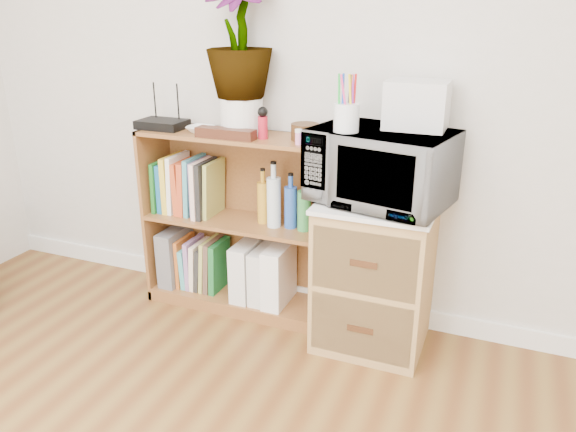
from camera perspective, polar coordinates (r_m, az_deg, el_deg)
The scene contains 21 objects.
skirting_board at distance 3.10m, azimuth 2.17°, elevation -8.15°, with size 4.00×0.02×0.10m, color white.
bookshelf at distance 2.93m, azimuth -5.10°, elevation -0.81°, with size 1.00×0.30×0.95m, color brown.
wicker_unit at distance 2.68m, azimuth 8.76°, elevation -6.04°, with size 0.50×0.45×0.70m, color #9E7542.
microwave at distance 2.48m, azimuth 9.37°, elevation 4.94°, with size 0.59×0.40×0.33m, color silver.
pen_cup at distance 2.38m, azimuth 5.95°, elevation 9.92°, with size 0.11×0.11×0.12m, color white.
small_appliance at distance 2.48m, azimuth 12.99°, elevation 10.96°, with size 0.26×0.21×0.20m, color silver.
router at distance 2.98m, azimuth -12.65°, elevation 9.09°, with size 0.24×0.16×0.04m, color black.
white_bowl at distance 2.85m, azimuth -8.91°, elevation 8.71°, with size 0.13×0.13×0.03m, color white.
plant_pot at distance 2.78m, azimuth -4.72°, elevation 10.11°, with size 0.21×0.21×0.18m, color white.
potted_plant at distance 2.74m, azimuth -4.96°, elevation 17.76°, with size 0.32×0.32×0.56m, color #3A692A.
trinket_box at distance 2.70m, azimuth -6.36°, elevation 8.35°, with size 0.30×0.07×0.05m, color #35180E.
kokeshi_doll at distance 2.68m, azimuth -2.57°, elevation 8.95°, with size 0.05×0.05×0.10m, color #B41629.
wooden_bowl at distance 2.65m, azimuth 1.72°, elevation 8.55°, with size 0.13×0.13×0.08m, color #39220F.
paint_jars at distance 2.55m, azimuth 1.76°, elevation 7.86°, with size 0.12×0.04×0.06m, color pink.
file_box at distance 3.22m, azimuth -11.36°, elevation -3.94°, with size 0.09×0.25×0.31m, color slate.
magazine_holder_left at distance 3.01m, azimuth -4.22°, elevation -5.47°, with size 0.10×0.25×0.31m, color silver.
magazine_holder_mid at distance 2.97m, azimuth -2.45°, elevation -5.93°, with size 0.09×0.23×0.29m, color silver.
magazine_holder_right at distance 2.93m, azimuth -0.93°, elevation -5.97°, with size 0.10×0.26×0.32m, color white.
cookbooks at distance 3.02m, azimuth -10.19°, elevation 2.99°, with size 0.34×0.20×0.31m.
liquor_bottles at distance 2.77m, azimuth -0.53°, elevation 1.70°, with size 0.29×0.07×0.32m.
lower_books at distance 3.14m, azimuth -8.62°, elevation -4.83°, with size 0.25×0.19×0.29m.
Camera 1 is at (0.91, -0.32, 1.54)m, focal length 35.00 mm.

